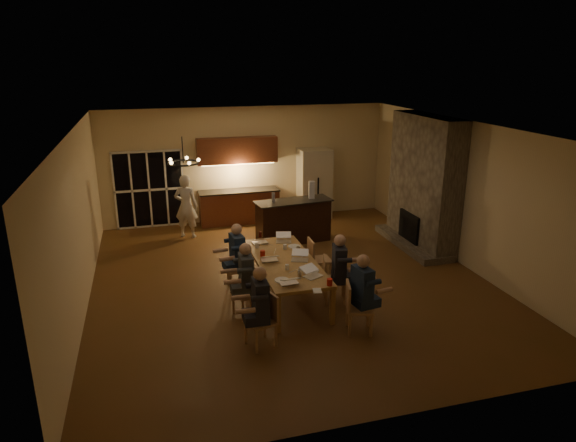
{
  "coord_description": "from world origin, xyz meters",
  "views": [
    {
      "loc": [
        -2.69,
        -9.52,
        4.5
      ],
      "look_at": [
        0.04,
        0.3,
        1.22
      ],
      "focal_mm": 32.0,
      "sensor_mm": 36.0,
      "label": 1
    }
  ],
  "objects_px": {
    "laptop_b": "(313,271)",
    "bar_blender": "(312,190)",
    "laptop_c": "(269,255)",
    "redcup_mid": "(263,253)",
    "laptop_a": "(289,277)",
    "plate_far": "(294,246)",
    "redcup_near": "(330,282)",
    "can_silver": "(300,273)",
    "chair_right_mid": "(335,279)",
    "person_left_mid": "(246,279)",
    "laptop_f": "(284,237)",
    "bar_island": "(293,221)",
    "person_left_far": "(237,257)",
    "can_right": "(298,249)",
    "mug_front": "(287,267)",
    "mug_back": "(257,245)",
    "laptop_d": "(300,255)",
    "dining_table": "(286,278)",
    "plate_left": "(282,280)",
    "chandelier": "(183,163)",
    "plate_near": "(311,271)",
    "person_left_near": "(261,307)",
    "chair_left_mid": "(247,293)",
    "person_right_mid": "(339,269)",
    "chair_right_near": "(360,308)",
    "standing_person": "(186,206)",
    "mug_mid": "(285,247)",
    "chair_left_far": "(238,268)",
    "bar_bottle": "(273,197)",
    "chair_right_far": "(320,259)",
    "chair_left_near": "(260,321)",
    "person_right_near": "(362,293)",
    "refrigerator": "(314,184)",
    "can_cola": "(260,234)"
  },
  "relations": [
    {
      "from": "refrigerator",
      "to": "can_cola",
      "type": "xyz_separation_m",
      "value": [
        -2.36,
        -3.38,
        -0.19
      ]
    },
    {
      "from": "laptop_b",
      "to": "bar_blender",
      "type": "bearing_deg",
      "value": 46.61
    },
    {
      "from": "chair_left_near",
      "to": "plate_far",
      "type": "bearing_deg",
      "value": 134.14
    },
    {
      "from": "chair_left_far",
      "to": "person_left_near",
      "type": "bearing_deg",
      "value": 0.22
    },
    {
      "from": "laptop_f",
      "to": "bar_island",
      "type": "bearing_deg",
      "value": 82.07
    },
    {
      "from": "chair_left_far",
      "to": "laptop_a",
      "type": "distance_m",
      "value": 1.75
    },
    {
      "from": "chair_right_far",
      "to": "laptop_d",
      "type": "xyz_separation_m",
      "value": [
        -0.64,
        -0.66,
        0.42
      ]
    },
    {
      "from": "plate_near",
      "to": "mug_back",
      "type": "bearing_deg",
      "value": 115.89
    },
    {
      "from": "chair_left_mid",
      "to": "mug_back",
      "type": "height_order",
      "value": "chair_left_mid"
    },
    {
      "from": "chair_right_mid",
      "to": "person_left_near",
      "type": "relative_size",
      "value": 0.64
    },
    {
      "from": "chair_right_far",
      "to": "can_right",
      "type": "distance_m",
      "value": 0.7
    },
    {
      "from": "chandelier",
      "to": "plate_near",
      "type": "relative_size",
      "value": 2.02
    },
    {
      "from": "bar_island",
      "to": "mug_mid",
      "type": "bearing_deg",
      "value": -116.45
    },
    {
      "from": "laptop_f",
      "to": "can_silver",
      "type": "relative_size",
      "value": 2.67
    },
    {
      "from": "plate_near",
      "to": "person_right_mid",
      "type": "bearing_deg",
      "value": 7.22
    },
    {
      "from": "laptop_c",
      "to": "redcup_mid",
      "type": "relative_size",
      "value": 2.67
    },
    {
      "from": "person_left_far",
      "to": "can_right",
      "type": "relative_size",
      "value": 11.5
    },
    {
      "from": "person_right_near",
      "to": "person_left_near",
      "type": "bearing_deg",
      "value": 82.38
    },
    {
      "from": "standing_person",
      "to": "laptop_f",
      "type": "xyz_separation_m",
      "value": [
        1.78,
        -3.03,
        0.04
      ]
    },
    {
      "from": "laptop_c",
      "to": "bar_blender",
      "type": "height_order",
      "value": "bar_blender"
    },
    {
      "from": "chair_right_far",
      "to": "bar_bottle",
      "type": "bearing_deg",
      "value": 11.48
    },
    {
      "from": "can_silver",
      "to": "redcup_mid",
      "type": "bearing_deg",
      "value": 110.62
    },
    {
      "from": "laptop_b",
      "to": "laptop_d",
      "type": "height_order",
      "value": "same"
    },
    {
      "from": "laptop_a",
      "to": "plate_far",
      "type": "relative_size",
      "value": 1.22
    },
    {
      "from": "chair_left_mid",
      "to": "person_right_mid",
      "type": "height_order",
      "value": "person_right_mid"
    },
    {
      "from": "dining_table",
      "to": "plate_left",
      "type": "xyz_separation_m",
      "value": [
        -0.31,
        -0.87,
        0.38
      ]
    },
    {
      "from": "chair_right_mid",
      "to": "laptop_c",
      "type": "bearing_deg",
      "value": 79.29
    },
    {
      "from": "redcup_near",
      "to": "bar_blender",
      "type": "distance_m",
      "value": 4.49
    },
    {
      "from": "person_left_mid",
      "to": "redcup_mid",
      "type": "relative_size",
      "value": 11.5
    },
    {
      "from": "plate_far",
      "to": "bar_blender",
      "type": "distance_m",
      "value": 2.69
    },
    {
      "from": "can_right",
      "to": "bar_bottle",
      "type": "xyz_separation_m",
      "value": [
        0.14,
        2.59,
        0.39
      ]
    },
    {
      "from": "chair_left_far",
      "to": "redcup_near",
      "type": "relative_size",
      "value": 7.42
    },
    {
      "from": "chair_right_near",
      "to": "standing_person",
      "type": "relative_size",
      "value": 0.54
    },
    {
      "from": "chair_left_far",
      "to": "chair_right_near",
      "type": "xyz_separation_m",
      "value": [
        1.68,
        -2.23,
        0.0
      ]
    },
    {
      "from": "chair_right_far",
      "to": "can_right",
      "type": "bearing_deg",
      "value": 114.96
    },
    {
      "from": "person_left_near",
      "to": "redcup_near",
      "type": "bearing_deg",
      "value": 106.77
    },
    {
      "from": "plate_far",
      "to": "plate_near",
      "type": "bearing_deg",
      "value": -92.2
    },
    {
      "from": "redcup_mid",
      "to": "laptop_d",
      "type": "bearing_deg",
      "value": -31.6
    },
    {
      "from": "chair_left_mid",
      "to": "laptop_a",
      "type": "bearing_deg",
      "value": 37.74
    },
    {
      "from": "chair_left_near",
      "to": "chair_right_far",
      "type": "relative_size",
      "value": 1.0
    },
    {
      "from": "person_left_near",
      "to": "laptop_f",
      "type": "distance_m",
      "value": 2.87
    },
    {
      "from": "mug_front",
      "to": "mug_back",
      "type": "relative_size",
      "value": 1.0
    },
    {
      "from": "person_right_mid",
      "to": "redcup_mid",
      "type": "bearing_deg",
      "value": 66.82
    },
    {
      "from": "laptop_f",
      "to": "mug_back",
      "type": "height_order",
      "value": "laptop_f"
    },
    {
      "from": "dining_table",
      "to": "person_left_mid",
      "type": "height_order",
      "value": "person_left_mid"
    },
    {
      "from": "refrigerator",
      "to": "redcup_near",
      "type": "distance_m",
      "value": 6.36
    },
    {
      "from": "chair_left_mid",
      "to": "person_right_mid",
      "type": "bearing_deg",
      "value": 71.82
    },
    {
      "from": "redcup_mid",
      "to": "plate_near",
      "type": "distance_m",
      "value": 1.19
    },
    {
      "from": "redcup_near",
      "to": "plate_far",
      "type": "distance_m",
      "value": 1.95
    },
    {
      "from": "chair_right_mid",
      "to": "bar_blender",
      "type": "distance_m",
      "value": 3.66
    }
  ]
}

